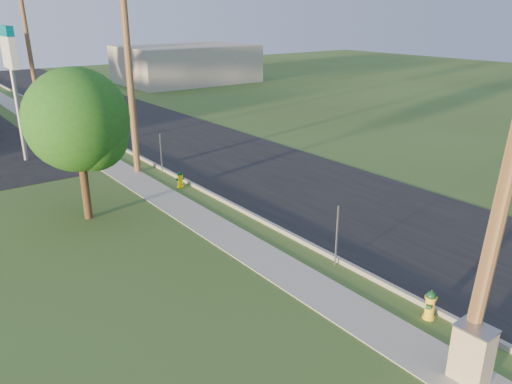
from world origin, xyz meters
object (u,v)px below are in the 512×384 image
at_px(hydrant_near, 430,305).
at_px(hydrant_far, 86,130).
at_px(utility_pole_near, 512,159).
at_px(hydrant_mid, 180,179).
at_px(tree_verge, 81,124).
at_px(price_pylon, 9,55).
at_px(utility_cabinet, 472,354).
at_px(utility_pole_mid, 129,70).
at_px(utility_pole_far, 29,50).

bearing_deg(hydrant_near, hydrant_far, 90.27).
distance_m(utility_pole_near, hydrant_mid, 15.31).
distance_m(utility_pole_near, tree_verge, 14.14).
bearing_deg(price_pylon, utility_cabinet, -82.00).
xyz_separation_m(utility_pole_mid, hydrant_near, (0.73, -16.28, -4.55)).
bearing_deg(utility_pole_near, hydrant_mid, 87.80).
distance_m(utility_pole_mid, price_pylon, 6.76).
relative_size(utility_pole_near, price_pylon, 1.38).
xyz_separation_m(hydrant_mid, utility_cabinet, (-1.14, -14.82, 0.29)).
bearing_deg(hydrant_far, utility_pole_near, -91.29).
distance_m(utility_pole_near, hydrant_far, 27.48).
xyz_separation_m(hydrant_far, utility_cabinet, (-1.19, -27.29, 0.30)).
height_order(hydrant_near, hydrant_far, hydrant_near).
bearing_deg(hydrant_far, utility_pole_mid, -93.84).
bearing_deg(hydrant_near, hydrant_mid, 90.75).
relative_size(utility_pole_mid, price_pylon, 1.43).
bearing_deg(price_pylon, hydrant_far, 38.66).
relative_size(price_pylon, utility_cabinet, 5.14).
xyz_separation_m(tree_verge, hydrant_near, (4.62, -11.83, -3.26)).
height_order(utility_pole_mid, utility_cabinet, utility_pole_mid).
bearing_deg(hydrant_near, tree_verge, 111.34).
xyz_separation_m(price_pylon, hydrant_far, (4.51, 3.61, -5.06)).
height_order(utility_pole_mid, utility_pole_far, utility_pole_mid).
xyz_separation_m(hydrant_near, hydrant_far, (-0.12, 25.39, -0.03)).
height_order(utility_pole_near, hydrant_mid, utility_pole_near).
xyz_separation_m(price_pylon, tree_verge, (0.01, -9.95, -1.77)).
bearing_deg(price_pylon, hydrant_near, -78.00).
bearing_deg(utility_pole_mid, hydrant_far, 86.16).
bearing_deg(utility_pole_far, hydrant_mid, -88.49).
xyz_separation_m(utility_pole_mid, tree_verge, (-3.89, -4.45, -1.29)).
bearing_deg(tree_verge, utility_cabinet, -76.42).
bearing_deg(price_pylon, utility_pole_near, -80.58).
xyz_separation_m(utility_pole_far, utility_cabinet, (-0.57, -36.18, -4.13)).
bearing_deg(hydrant_far, hydrant_mid, -90.23).
distance_m(price_pylon, hydrant_near, 22.83).
height_order(hydrant_near, hydrant_mid, hydrant_near).
xyz_separation_m(tree_verge, hydrant_mid, (4.45, 1.09, -3.29)).
bearing_deg(utility_pole_mid, hydrant_mid, -80.49).
distance_m(utility_pole_mid, utility_pole_far, 18.00).
xyz_separation_m(utility_pole_far, hydrant_near, (0.73, -34.28, -4.40)).
bearing_deg(hydrant_mid, utility_pole_near, -92.20).
height_order(utility_pole_far, tree_verge, utility_pole_far).
bearing_deg(utility_cabinet, price_pylon, 98.00).
height_order(utility_pole_far, utility_cabinet, utility_pole_far).
xyz_separation_m(utility_pole_far, hydrant_mid, (0.56, -21.36, -4.43)).
height_order(hydrant_far, utility_cabinet, utility_cabinet).
distance_m(tree_verge, utility_cabinet, 14.44).
height_order(utility_pole_near, utility_pole_mid, utility_pole_mid).
bearing_deg(utility_pole_near, tree_verge, 106.02).
bearing_deg(utility_pole_near, utility_pole_mid, 90.00).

